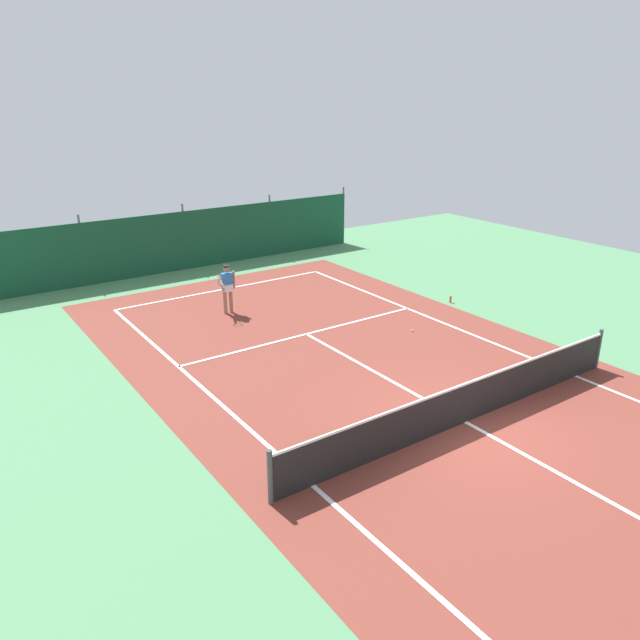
{
  "coord_description": "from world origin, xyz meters",
  "views": [
    {
      "loc": [
        -9.46,
        -7.95,
        6.9
      ],
      "look_at": [
        -0.32,
        5.21,
        0.9
      ],
      "focal_mm": 34.24,
      "sensor_mm": 36.0,
      "label": 1
    }
  ],
  "objects_px": {
    "tennis_player": "(227,285)",
    "tennis_ball_near_player": "(412,331)",
    "tennis_net": "(467,402)",
    "water_bottle": "(450,299)",
    "parked_car": "(217,230)"
  },
  "relations": [
    {
      "from": "tennis_player",
      "to": "water_bottle",
      "type": "distance_m",
      "value": 7.73
    },
    {
      "from": "parked_car",
      "to": "water_bottle",
      "type": "relative_size",
      "value": 18.12
    },
    {
      "from": "tennis_net",
      "to": "water_bottle",
      "type": "height_order",
      "value": "tennis_net"
    },
    {
      "from": "tennis_ball_near_player",
      "to": "water_bottle",
      "type": "relative_size",
      "value": 0.28
    },
    {
      "from": "tennis_net",
      "to": "water_bottle",
      "type": "relative_size",
      "value": 42.17
    },
    {
      "from": "tennis_ball_near_player",
      "to": "parked_car",
      "type": "distance_m",
      "value": 13.2
    },
    {
      "from": "tennis_net",
      "to": "tennis_player",
      "type": "distance_m",
      "value": 9.54
    },
    {
      "from": "tennis_ball_near_player",
      "to": "tennis_player",
      "type": "bearing_deg",
      "value": 129.2
    },
    {
      "from": "tennis_net",
      "to": "parked_car",
      "type": "xyz_separation_m",
      "value": [
        2.64,
        17.91,
        0.33
      ]
    },
    {
      "from": "tennis_player",
      "to": "tennis_ball_near_player",
      "type": "xyz_separation_m",
      "value": [
        3.86,
        -4.73,
        -0.93
      ]
    },
    {
      "from": "tennis_player",
      "to": "parked_car",
      "type": "xyz_separation_m",
      "value": [
        3.71,
        8.44,
        -0.12
      ]
    },
    {
      "from": "tennis_net",
      "to": "parked_car",
      "type": "relative_size",
      "value": 2.33
    },
    {
      "from": "tennis_net",
      "to": "parked_car",
      "type": "distance_m",
      "value": 18.11
    },
    {
      "from": "tennis_player",
      "to": "tennis_ball_near_player",
      "type": "height_order",
      "value": "tennis_player"
    },
    {
      "from": "tennis_net",
      "to": "tennis_player",
      "type": "bearing_deg",
      "value": 96.45
    }
  ]
}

